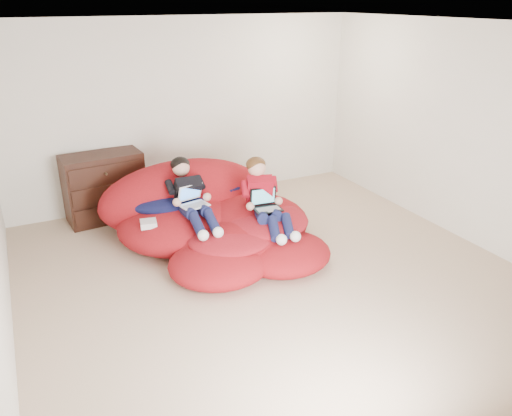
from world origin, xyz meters
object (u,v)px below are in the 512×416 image
Objects in this scene: younger_boy at (264,196)px; laptop_white at (193,200)px; older_boy at (190,193)px; beanbag_pile at (211,219)px; laptop_black at (266,203)px; dresser at (104,187)px.

laptop_white is at bearing 157.14° from younger_boy.
younger_boy is at bearing -28.59° from older_boy.
older_boy is at bearing -171.96° from beanbag_pile.
younger_boy is 0.09m from laptop_black.
laptop_black is (0.48, -0.48, 0.29)m from beanbag_pile.
beanbag_pile is at bearing 137.35° from younger_boy.
younger_boy is (0.48, -0.44, 0.37)m from beanbag_pile.
laptop_white is 0.82m from laptop_black.
younger_boy is (1.49, -1.65, 0.20)m from dresser.
dresser is at bearing 131.98° from younger_boy.
beanbag_pile is 2.19× the size of older_boy.
dresser is 1.07× the size of younger_boy.
older_boy is at bearing 149.47° from laptop_black.
dresser reaches higher than laptop_white.
laptop_white is at bearing -153.90° from beanbag_pile.
younger_boy reaches higher than dresser.
beanbag_pile is 7.23× the size of laptop_black.
younger_boy is 2.83× the size of laptop_white.
younger_boy is 2.88× the size of laptop_black.
older_boy is 3.24× the size of laptop_white.
dresser is at bearing 120.75° from older_boy.
younger_boy reaches higher than laptop_black.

